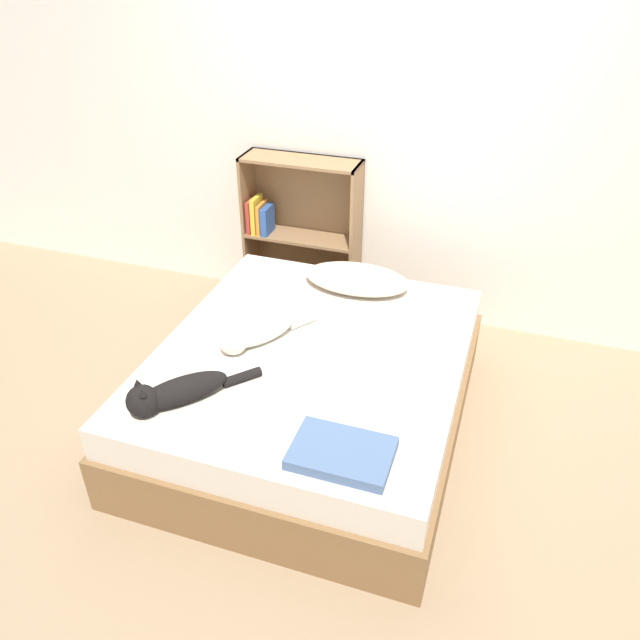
% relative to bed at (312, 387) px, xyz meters
% --- Properties ---
extents(ground_plane, '(8.00, 8.00, 0.00)m').
position_rel_bed_xyz_m(ground_plane, '(0.00, 0.00, -0.24)').
color(ground_plane, '#997F60').
extents(wall_back, '(8.00, 0.06, 2.50)m').
position_rel_bed_xyz_m(wall_back, '(0.00, 1.35, 1.01)').
color(wall_back, white).
rests_on(wall_back, ground_plane).
extents(bed, '(1.59, 1.85, 0.49)m').
position_rel_bed_xyz_m(bed, '(0.00, 0.00, 0.00)').
color(bed, brown).
rests_on(bed, ground_plane).
extents(pillow, '(0.64, 0.37, 0.11)m').
position_rel_bed_xyz_m(pillow, '(0.04, 0.71, 0.31)').
color(pillow, beige).
rests_on(pillow, bed).
extents(cat_light, '(0.39, 0.53, 0.17)m').
position_rel_bed_xyz_m(cat_light, '(-0.30, -0.04, 0.32)').
color(cat_light, white).
rests_on(cat_light, bed).
extents(cat_dark, '(0.48, 0.52, 0.17)m').
position_rel_bed_xyz_m(cat_dark, '(-0.46, -0.60, 0.32)').
color(cat_dark, black).
rests_on(cat_dark, bed).
extents(bookshelf, '(0.79, 0.26, 1.09)m').
position_rel_bed_xyz_m(bookshelf, '(-0.51, 1.22, 0.31)').
color(bookshelf, '#8E6B47').
rests_on(bookshelf, ground_plane).
extents(blanket_fold, '(0.42, 0.29, 0.05)m').
position_rel_bed_xyz_m(blanket_fold, '(0.37, -0.68, 0.28)').
color(blanket_fold, '#4C668E').
rests_on(blanket_fold, bed).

